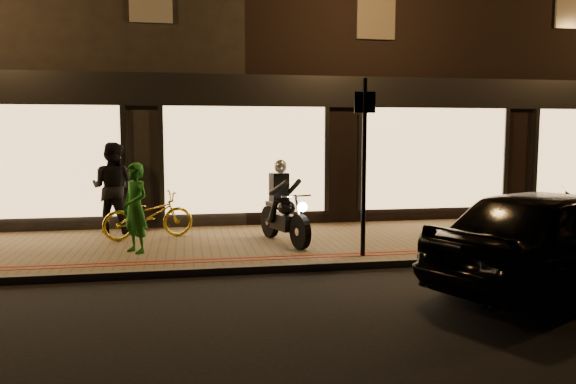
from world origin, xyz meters
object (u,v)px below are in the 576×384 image
object	(u,v)px
person_green	(135,208)
parked_car	(557,237)
motorcycle	(283,211)
sign_post	(364,158)
bicycle_gold	(148,215)

from	to	relation	value
person_green	parked_car	world-z (taller)	person_green
motorcycle	parked_car	xyz separation A→B (m)	(3.33, -3.45, 0.01)
motorcycle	person_green	bearing A→B (deg)	172.65
sign_post	parked_car	world-z (taller)	sign_post
bicycle_gold	parked_car	xyz separation A→B (m)	(5.89, -4.31, 0.16)
motorcycle	parked_car	size ratio (longest dim) A/B	0.43
motorcycle	bicycle_gold	world-z (taller)	motorcycle
motorcycle	person_green	xyz separation A→B (m)	(-2.70, -0.43, 0.18)
sign_post	bicycle_gold	xyz separation A→B (m)	(-3.71, 2.26, -1.21)
person_green	parked_car	bearing A→B (deg)	23.73
sign_post	person_green	bearing A→B (deg)	165.78
sign_post	person_green	world-z (taller)	sign_post
bicycle_gold	person_green	bearing A→B (deg)	157.45
motorcycle	parked_car	bearing A→B (deg)	-62.35
person_green	parked_car	distance (m)	6.74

